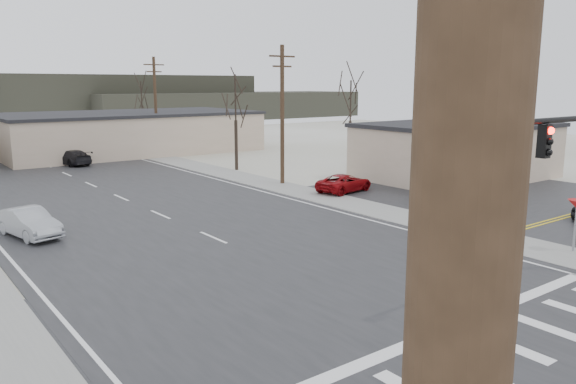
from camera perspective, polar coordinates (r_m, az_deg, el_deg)
name	(u,v)px	position (r m, az deg, el deg)	size (l,w,h in m)	color
ground	(322,285)	(20.90, 3.43, -9.44)	(140.00, 140.00, 0.00)	silver
main_road	(153,212)	(33.28, -13.55, -1.96)	(18.00, 110.00, 0.05)	black
cross_road	(322,285)	(20.89, 3.43, -9.39)	(90.00, 10.00, 0.04)	black
parking_lot	(493,195)	(39.51, 20.12, -0.33)	(18.00, 20.00, 0.03)	black
sidewalk_right	(257,181)	(42.59, -3.15, 1.12)	(3.00, 90.00, 0.06)	gray
building_right_far	(128,132)	(63.33, -15.91, 5.87)	(26.30, 14.30, 4.30)	#BBA48F
building_lot	(457,151)	(45.82, 16.75, 4.05)	(14.30, 10.30, 4.30)	#BBA48F
upole_right_a	(282,113)	(40.91, -0.59, 8.05)	(2.20, 0.30, 10.00)	#412D1E
upole_right_b	(156,104)	(60.03, -13.31, 8.68)	(2.20, 0.30, 10.00)	#412D1E
tree_right_mid	(235,100)	(48.07, -5.36, 9.28)	(3.74, 3.74, 8.33)	#2D221B
tree_right_far	(142,98)	(72.43, -14.65, 9.23)	(3.52, 3.52, 7.84)	#2D221B
tree_lot	(351,103)	(50.70, 6.37, 8.94)	(3.52, 3.52, 7.84)	#2D221B
hill_center	(48,99)	(114.33, -23.22, 8.66)	(80.00, 18.00, 9.00)	#333026
hill_right	(227,105)	(122.30, -6.18, 8.74)	(60.00, 18.00, 5.50)	#333026
sedan_crossing	(29,223)	(29.64, -24.85, -2.84)	(1.47, 4.20, 1.39)	#92959B
car_far_a	(71,157)	(54.54, -21.16, 3.30)	(1.92, 4.71, 1.37)	black
car_parked_red	(345,183)	(38.37, 5.77, 0.91)	(2.00, 4.35, 1.21)	maroon
car_parked_dark_b	(480,180)	(41.58, 18.92, 1.18)	(1.33, 3.82, 1.26)	black
car_parked_silver	(439,191)	(36.63, 15.05, 0.14)	(1.75, 4.30, 1.25)	#989CA2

